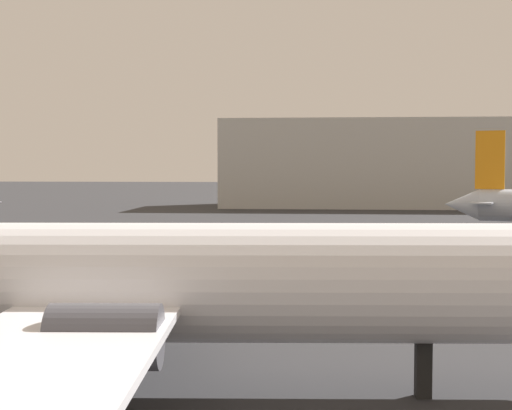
# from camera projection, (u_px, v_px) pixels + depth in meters

# --- Properties ---
(airplane_at_gate) EXTENTS (35.38, 22.99, 10.61)m
(airplane_at_gate) POSITION_uv_depth(u_px,v_px,m) (143.00, 283.00, 23.85)
(airplane_at_gate) COLOR white
(airplane_at_gate) RESTS_ON ground_plane
(terminal_building) EXTENTS (62.87, 18.04, 14.91)m
(terminal_building) POSITION_uv_depth(u_px,v_px,m) (405.00, 164.00, 129.95)
(terminal_building) COLOR #B7B7B2
(terminal_building) RESTS_ON ground_plane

